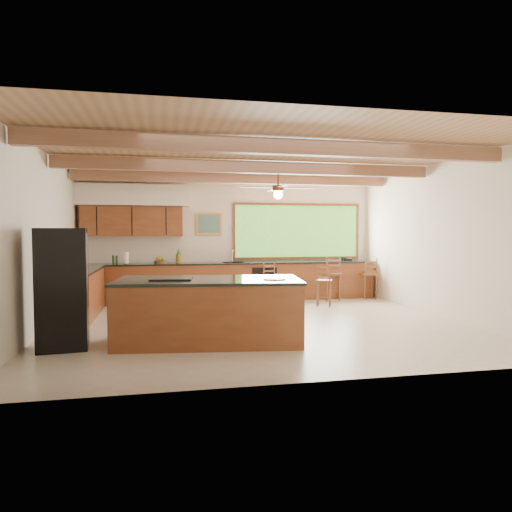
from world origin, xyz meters
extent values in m
plane|color=beige|center=(0.00, 0.00, 0.00)|extent=(7.20, 7.20, 0.00)
cube|color=silver|center=(0.00, 3.25, 1.50)|extent=(7.20, 0.04, 3.00)
cube|color=silver|center=(0.00, -3.25, 1.50)|extent=(7.20, 0.04, 3.00)
cube|color=silver|center=(-3.60, 0.00, 1.50)|extent=(0.04, 6.50, 3.00)
cube|color=silver|center=(3.60, 0.00, 1.50)|extent=(0.04, 6.50, 3.00)
cube|color=#AD7B56|center=(0.00, 0.00, 3.00)|extent=(7.20, 6.50, 0.04)
cube|color=#8D6046|center=(0.00, -1.60, 2.86)|extent=(7.10, 0.15, 0.22)
cube|color=#8D6046|center=(0.00, 0.50, 2.86)|extent=(7.10, 0.15, 0.22)
cube|color=#8D6046|center=(0.00, 2.30, 2.86)|extent=(7.10, 0.15, 0.22)
cube|color=brown|center=(-2.35, 3.06, 1.90)|extent=(2.30, 0.35, 0.70)
cube|color=white|center=(-2.35, 2.99, 2.50)|extent=(2.60, 0.50, 0.48)
cylinder|color=#FFEABF|center=(-3.05, 2.99, 2.27)|extent=(0.10, 0.10, 0.01)
cylinder|color=#FFEABF|center=(-1.65, 2.99, 2.27)|extent=(0.10, 0.10, 0.01)
cube|color=#7BB540|center=(1.70, 3.22, 1.67)|extent=(3.20, 0.04, 1.30)
cube|color=#CB8B3E|center=(-0.55, 3.22, 1.85)|extent=(0.64, 0.03, 0.54)
cube|color=#3E6F4F|center=(-0.55, 3.20, 1.85)|extent=(0.54, 0.01, 0.44)
cube|color=brown|center=(0.00, 2.91, 0.44)|extent=(7.00, 0.65, 0.88)
cube|color=black|center=(0.00, 2.91, 0.90)|extent=(7.04, 0.69, 0.04)
cube|color=brown|center=(-3.26, 1.35, 0.44)|extent=(0.65, 2.35, 0.88)
cube|color=black|center=(-3.26, 1.35, 0.90)|extent=(0.69, 2.39, 0.04)
cube|color=black|center=(0.70, 2.58, 0.42)|extent=(0.60, 0.02, 0.78)
cube|color=silver|center=(0.00, 2.91, 0.91)|extent=(0.50, 0.38, 0.03)
cylinder|color=silver|center=(0.00, 3.11, 1.07)|extent=(0.03, 0.03, 0.30)
cylinder|color=silver|center=(0.00, 3.01, 1.20)|extent=(0.03, 0.20, 0.03)
cylinder|color=white|center=(-2.48, 2.81, 1.06)|extent=(0.11, 0.11, 0.27)
cylinder|color=#21441B|center=(-2.71, 2.95, 1.01)|extent=(0.05, 0.05, 0.19)
cylinder|color=#21441B|center=(-2.78, 2.93, 1.02)|extent=(0.05, 0.05, 0.20)
cube|color=black|center=(2.92, 2.91, 0.97)|extent=(0.23, 0.19, 0.10)
cube|color=brown|center=(-0.99, -1.17, 0.45)|extent=(2.82, 1.57, 0.91)
cube|color=black|center=(-0.99, -1.17, 0.93)|extent=(2.86, 1.62, 0.04)
cube|color=black|center=(-1.54, -1.10, 0.96)|extent=(0.65, 0.55, 0.02)
cylinder|color=white|center=(-0.04, -1.43, 0.96)|extent=(0.33, 0.33, 0.02)
cube|color=black|center=(-3.05, -1.14, 0.85)|extent=(0.73, 0.71, 1.70)
cube|color=silver|center=(-2.72, -1.14, 0.85)|extent=(0.02, 0.05, 1.56)
cube|color=brown|center=(0.73, 2.45, 0.57)|extent=(0.38, 0.38, 0.04)
cylinder|color=brown|center=(0.59, 2.32, 0.27)|extent=(0.03, 0.03, 0.55)
cylinder|color=brown|center=(0.86, 2.32, 0.27)|extent=(0.03, 0.03, 0.55)
cylinder|color=brown|center=(0.59, 2.58, 0.27)|extent=(0.03, 0.03, 0.55)
cylinder|color=brown|center=(0.86, 2.58, 0.27)|extent=(0.03, 0.03, 0.55)
cube|color=brown|center=(2.39, 2.45, 0.64)|extent=(0.49, 0.49, 0.04)
cylinder|color=brown|center=(2.24, 2.30, 0.31)|extent=(0.04, 0.04, 0.62)
cylinder|color=brown|center=(2.53, 2.30, 0.31)|extent=(0.04, 0.04, 0.62)
cylinder|color=brown|center=(2.24, 2.60, 0.31)|extent=(0.04, 0.04, 0.62)
cylinder|color=brown|center=(2.53, 2.60, 0.31)|extent=(0.04, 0.04, 0.62)
cube|color=brown|center=(1.84, 1.60, 0.57)|extent=(0.45, 0.45, 0.04)
cylinder|color=brown|center=(1.70, 1.47, 0.28)|extent=(0.03, 0.03, 0.56)
cylinder|color=brown|center=(1.97, 1.47, 0.28)|extent=(0.03, 0.03, 0.56)
cylinder|color=brown|center=(1.70, 1.73, 0.28)|extent=(0.03, 0.03, 0.56)
cylinder|color=brown|center=(1.97, 1.73, 0.28)|extent=(0.03, 0.03, 0.56)
cube|color=brown|center=(3.30, 2.45, 0.61)|extent=(0.39, 0.39, 0.04)
cylinder|color=brown|center=(3.16, 2.31, 0.30)|extent=(0.03, 0.03, 0.59)
cylinder|color=brown|center=(3.44, 2.31, 0.30)|extent=(0.03, 0.03, 0.59)
cylinder|color=brown|center=(3.16, 2.59, 0.30)|extent=(0.03, 0.03, 0.59)
cylinder|color=brown|center=(3.44, 2.59, 0.30)|extent=(0.03, 0.03, 0.59)
camera|label=1|loc=(-1.65, -7.95, 1.65)|focal=32.00mm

